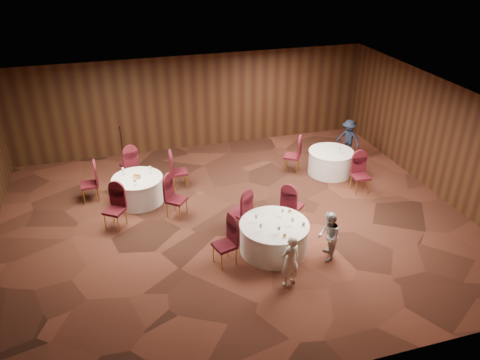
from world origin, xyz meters
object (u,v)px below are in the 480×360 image
object	(u,v)px
woman_b	(329,237)
man_c	(348,138)
table_main	(274,237)
table_left	(138,189)
table_right	(330,162)
mic_stand	(124,159)
woman_a	(290,261)

from	to	relation	value
woman_b	man_c	distance (m)	5.76
table_main	table_left	distance (m)	4.29
table_main	woman_b	distance (m)	1.28
table_right	man_c	bearing A→B (deg)	41.16
mic_stand	woman_b	world-z (taller)	mic_stand
man_c	table_left	bearing A→B (deg)	-115.52
table_right	man_c	size ratio (longest dim) A/B	1.08
woman_a	woman_b	size ratio (longest dim) A/B	1.01
table_main	woman_a	bearing A→B (deg)	-94.34
table_main	woman_b	size ratio (longest dim) A/B	1.33
mic_stand	woman_a	xyz separation A→B (m)	(3.01, -6.39, 0.19)
mic_stand	woman_a	world-z (taller)	mic_stand
table_right	woman_b	bearing A→B (deg)	-116.81
table_main	mic_stand	size ratio (longest dim) A/B	1.08
table_left	table_right	bearing A→B (deg)	0.60
table_left	woman_b	xyz separation A→B (m)	(3.93, -3.86, 0.24)
table_right	woman_a	xyz separation A→B (m)	(-3.15, -4.51, 0.24)
table_left	table_right	world-z (taller)	same
table_right	man_c	distance (m)	1.47
table_main	table_left	world-z (taller)	same
table_main	mic_stand	bearing A→B (deg)	121.06
mic_stand	woman_b	distance (m)	7.16
mic_stand	man_c	bearing A→B (deg)	-7.35
woman_b	man_c	xyz separation A→B (m)	(3.07, 4.87, 0.03)
mic_stand	man_c	size ratio (longest dim) A/B	1.17
table_main	table_right	bearing A→B (deg)	46.93
woman_a	woman_b	xyz separation A→B (m)	(1.17, 0.59, -0.01)
table_right	woman_b	xyz separation A→B (m)	(-1.98, -3.92, 0.24)
table_main	mic_stand	world-z (taller)	mic_stand
man_c	woman_a	bearing A→B (deg)	-71.62
table_left	mic_stand	world-z (taller)	mic_stand
table_left	mic_stand	xyz separation A→B (m)	(-0.26, 1.95, 0.06)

